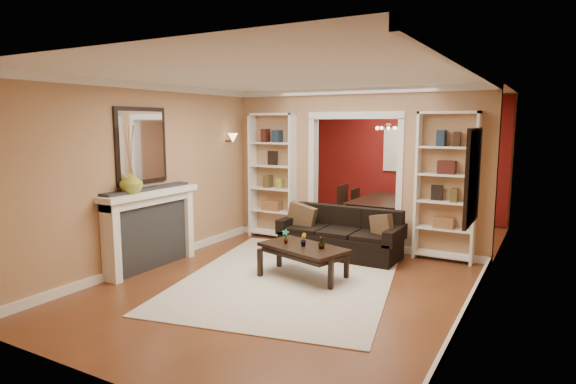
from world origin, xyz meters
The scene contains 30 objects.
floor centered at (0.00, 0.00, 0.00)m, with size 8.00×8.00×0.00m, color brown.
ceiling centered at (0.00, 0.00, 2.70)m, with size 8.00×8.00×0.00m, color white.
wall_back centered at (0.00, 4.00, 1.35)m, with size 8.00×8.00×0.00m, color tan.
wall_front centered at (0.00, -4.00, 1.35)m, with size 8.00×8.00×0.00m, color tan.
wall_left centered at (-2.25, 0.00, 1.35)m, with size 8.00×8.00×0.00m, color tan.
wall_right centered at (2.25, 0.00, 1.35)m, with size 8.00×8.00×0.00m, color tan.
partition_wall centered at (0.00, 1.20, 1.35)m, with size 4.50×0.15×2.70m, color tan.
red_back_panel centered at (0.00, 3.97, 1.32)m, with size 4.44×0.04×2.64m, color maroon.
dining_window centered at (0.00, 3.93, 1.55)m, with size 0.78×0.03×0.98m, color #8CA5CC.
area_rug centered at (-0.12, -0.86, 0.01)m, with size 2.73×3.82×0.01m, color beige.
sofa centered at (0.06, 0.45, 0.38)m, with size 1.95×0.84×0.76m, color black.
pillow_left centered at (-0.63, 0.43, 0.61)m, with size 0.47×0.13×0.47m, color brown.
pillow_right centered at (0.75, 0.43, 0.56)m, with size 0.38×0.11×0.38m, color brown.
coffee_table centered at (0.05, -0.82, 0.23)m, with size 1.19×0.65×0.45m, color black.
plant_left centered at (-0.23, -0.82, 0.55)m, with size 0.11×0.07×0.20m, color #336626.
plant_center centered at (0.05, -0.82, 0.54)m, with size 0.10×0.08×0.18m, color #336626.
plant_right centered at (0.32, -0.82, 0.54)m, with size 0.10×0.10×0.18m, color #336626.
bookshelf_left centered at (-1.55, 1.03, 1.15)m, with size 0.90×0.30×2.30m, color white.
bookshelf_right centered at (1.55, 1.03, 1.15)m, with size 0.90×0.30×2.30m, color white.
fireplace centered at (-2.09, -1.50, 0.58)m, with size 0.32×1.70×1.16m, color white.
vase centered at (-2.09, -1.85, 1.32)m, with size 0.31×0.31×0.33m, color olive.
mirror centered at (-2.23, -1.50, 1.80)m, with size 0.03×0.95×1.10m, color silver.
wall_sconce centered at (-2.15, 0.55, 1.83)m, with size 0.18×0.18×0.22m, color #FFE0A5.
framed_art centered at (2.21, -1.00, 1.55)m, with size 0.04×0.85×1.05m, color black.
dining_table centered at (0.13, 2.57, 0.32)m, with size 1.02×1.83×0.64m, color black.
dining_chair_nw centered at (-0.42, 2.27, 0.47)m, with size 0.46×0.46×0.93m, color black.
dining_chair_ne centered at (0.68, 2.27, 0.41)m, with size 0.40×0.40×0.82m, color black.
dining_chair_sw centered at (-0.42, 2.87, 0.39)m, with size 0.39×0.39×0.78m, color black.
dining_chair_se centered at (0.68, 2.87, 0.42)m, with size 0.42×0.42×0.84m, color black.
chandelier centered at (0.00, 2.70, 2.02)m, with size 0.50×0.50×0.30m, color #352118.
Camera 1 is at (3.00, -6.52, 2.13)m, focal length 30.00 mm.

